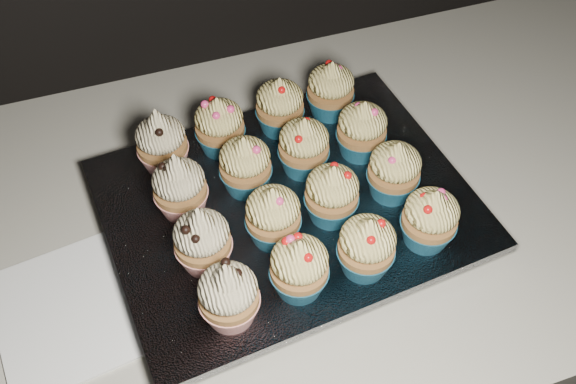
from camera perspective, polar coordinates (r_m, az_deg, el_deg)
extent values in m
cube|color=black|center=(1.24, 5.95, -12.91)|extent=(2.40, 0.60, 0.86)
cube|color=beige|center=(0.87, 8.31, 0.76)|extent=(2.44, 0.64, 0.04)
cube|color=white|center=(0.76, -18.13, -9.75)|extent=(0.20, 0.20, 0.00)
cube|color=black|center=(0.79, 0.00, -1.82)|extent=(0.42, 0.33, 0.02)
cube|color=silver|center=(0.77, 0.00, -1.05)|extent=(0.45, 0.37, 0.01)
cone|color=red|center=(0.67, -5.15, -10.17)|extent=(0.06, 0.06, 0.03)
ellipsoid|color=beige|center=(0.64, -5.39, -8.48)|extent=(0.06, 0.06, 0.04)
cone|color=beige|center=(0.62, -5.58, -7.12)|extent=(0.03, 0.03, 0.03)
cone|color=#1A5A7A|center=(0.69, 0.98, -7.75)|extent=(0.06, 0.06, 0.03)
ellipsoid|color=#FEE580|center=(0.65, 1.03, -5.98)|extent=(0.06, 0.06, 0.04)
cone|color=#FEE580|center=(0.64, 1.06, -4.82)|extent=(0.03, 0.03, 0.02)
cone|color=#1A5A7A|center=(0.71, 6.82, -5.90)|extent=(0.06, 0.06, 0.03)
ellipsoid|color=#FEE580|center=(0.67, 7.12, -4.09)|extent=(0.06, 0.06, 0.04)
cone|color=#FEE580|center=(0.66, 7.31, -2.92)|extent=(0.03, 0.03, 0.02)
cone|color=#1A5A7A|center=(0.74, 12.20, -3.40)|extent=(0.06, 0.06, 0.03)
ellipsoid|color=#FEE580|center=(0.71, 12.70, -1.57)|extent=(0.06, 0.06, 0.04)
cone|color=#FEE580|center=(0.69, 13.02, -0.39)|extent=(0.03, 0.03, 0.02)
cone|color=red|center=(0.71, -7.41, -5.41)|extent=(0.06, 0.06, 0.03)
ellipsoid|color=beige|center=(0.68, -7.73, -3.59)|extent=(0.06, 0.06, 0.04)
cone|color=beige|center=(0.66, -7.98, -2.15)|extent=(0.03, 0.03, 0.03)
cone|color=#1A5A7A|center=(0.72, -1.30, -3.24)|extent=(0.06, 0.06, 0.03)
ellipsoid|color=#FEE580|center=(0.69, -1.36, -1.37)|extent=(0.06, 0.06, 0.04)
cone|color=#FEE580|center=(0.68, -1.39, -0.16)|extent=(0.03, 0.03, 0.02)
cone|color=#1A5A7A|center=(0.75, 3.82, -1.30)|extent=(0.06, 0.06, 0.03)
ellipsoid|color=#FEE580|center=(0.72, 3.98, 0.59)|extent=(0.06, 0.06, 0.04)
cone|color=#FEE580|center=(0.70, 4.08, 1.82)|extent=(0.03, 0.03, 0.02)
cone|color=#1A5A7A|center=(0.78, 9.20, 0.76)|extent=(0.06, 0.06, 0.03)
ellipsoid|color=#FEE580|center=(0.75, 9.55, 2.65)|extent=(0.06, 0.06, 0.04)
cone|color=#FEE580|center=(0.73, 9.78, 3.87)|extent=(0.03, 0.03, 0.02)
cone|color=red|center=(0.76, -9.36, -0.76)|extent=(0.06, 0.06, 0.03)
ellipsoid|color=beige|center=(0.73, -9.73, 1.12)|extent=(0.06, 0.06, 0.04)
cone|color=beige|center=(0.71, -10.03, 2.60)|extent=(0.03, 0.03, 0.03)
cone|color=#1A5A7A|center=(0.77, -3.73, 1.23)|extent=(0.06, 0.06, 0.03)
ellipsoid|color=#FEE580|center=(0.75, -3.88, 3.16)|extent=(0.06, 0.06, 0.04)
cone|color=#FEE580|center=(0.73, -3.97, 4.39)|extent=(0.03, 0.03, 0.02)
cone|color=#1A5A7A|center=(0.79, 1.38, 2.91)|extent=(0.06, 0.06, 0.03)
ellipsoid|color=#FEE580|center=(0.77, 1.44, 4.84)|extent=(0.06, 0.06, 0.04)
cone|color=#FEE580|center=(0.75, 1.47, 6.08)|extent=(0.03, 0.03, 0.02)
cone|color=#1A5A7A|center=(0.82, 6.43, 4.37)|extent=(0.06, 0.06, 0.03)
ellipsoid|color=#FEE580|center=(0.79, 6.67, 6.29)|extent=(0.06, 0.06, 0.04)
cone|color=#FEE580|center=(0.78, 6.83, 7.51)|extent=(0.03, 0.03, 0.02)
cone|color=red|center=(0.81, -10.91, 3.12)|extent=(0.06, 0.06, 0.03)
ellipsoid|color=beige|center=(0.78, -11.31, 5.02)|extent=(0.06, 0.06, 0.04)
cone|color=beige|center=(0.76, -11.63, 6.50)|extent=(0.03, 0.03, 0.03)
cone|color=#1A5A7A|center=(0.82, -5.96, 4.70)|extent=(0.06, 0.06, 0.03)
ellipsoid|color=#FEE580|center=(0.79, -6.18, 6.63)|extent=(0.06, 0.06, 0.04)
cone|color=#FEE580|center=(0.78, -6.32, 7.85)|extent=(0.03, 0.03, 0.02)
cone|color=#1A5A7A|center=(0.84, -0.71, 6.48)|extent=(0.06, 0.06, 0.03)
ellipsoid|color=#FEE580|center=(0.82, -0.74, 8.41)|extent=(0.06, 0.06, 0.04)
cone|color=#FEE580|center=(0.80, -0.76, 9.64)|extent=(0.03, 0.03, 0.02)
cone|color=#1A5A7A|center=(0.87, 3.73, 7.89)|extent=(0.06, 0.06, 0.03)
ellipsoid|color=#FEE580|center=(0.84, 3.87, 9.80)|extent=(0.06, 0.06, 0.04)
cone|color=#FEE580|center=(0.83, 3.95, 11.02)|extent=(0.03, 0.03, 0.02)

